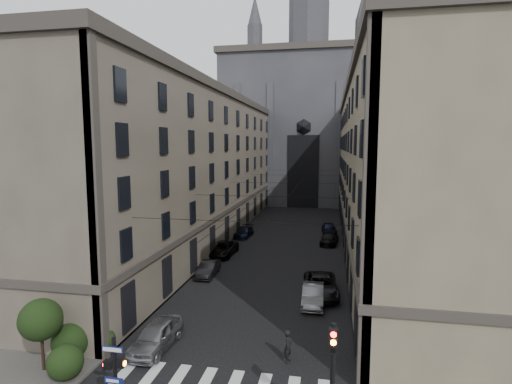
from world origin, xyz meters
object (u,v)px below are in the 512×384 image
Objects in this scene: gothic_tower at (307,119)px; car_right_far at (329,229)px; pedestrian_signal_left at (115,375)px; car_left_near at (156,335)px; pedestrian at (288,346)px; car_left_midfar at (223,249)px; car_left_far at (244,232)px; car_right_near at (313,295)px; car_right_midnear at (321,285)px; traffic_light_right at (333,371)px; car_left_midnear at (208,269)px; car_right_midfar at (329,239)px.

car_right_far is (5.26, -33.91, -17.00)m from gothic_tower.
pedestrian_signal_left is 0.85× the size of car_left_near.
car_left_midfar is at bearing 28.97° from pedestrian.
car_left_near reaches higher than car_left_far.
car_right_near is 2.13m from car_right_midnear.
pedestrian_signal_left is 0.77× the size of traffic_light_right.
car_left_near is (-1.17, 6.50, -1.52)m from pedestrian_signal_left.
pedestrian_signal_left is 6.78m from car_left_near.
car_left_midnear is 0.77× the size of car_left_midfar.
car_right_midnear reaches higher than car_left_far.
pedestrian is at bearing 111.37° from traffic_light_right.
car_left_midfar reaches higher than car_left_midnear.
gothic_tower reaches higher than pedestrian.
gothic_tower is at bearing 88.42° from car_left_near.
car_right_midnear is at bearing 64.10° from pedestrian_signal_left.
gothic_tower is 12.30× the size of car_left_near.
pedestrian_signal_left is at bearing -92.74° from gothic_tower.
car_left_midnear is at bearing 96.61° from car_left_near.
car_left_midnear is (-5.66, -53.58, -17.12)m from gothic_tower.
car_left_near is 12.26m from car_right_near.
car_left_near is at bearing -83.75° from car_left_midfar.
car_left_near and car_right_midnear have the same top height.
pedestrian is (-0.98, -8.44, 0.17)m from car_right_near.
car_left_midfar is 22.38m from pedestrian.
car_left_midfar is 1.16× the size of car_right_midfar.
pedestrian_signal_left is 9.18m from traffic_light_right.
car_left_midfar is 13.68m from car_right_midfar.
car_right_midnear reaches higher than car_left_midfar.
car_left_midfar is 1.19× the size of car_left_far.
pedestrian is at bearing -103.35° from car_right_midnear.
car_right_near is at bearing -28.50° from car_left_midnear.
car_right_far is (-0.34, 39.13, -2.49)m from traffic_light_right.
car_right_far is (0.52, 22.54, -0.01)m from car_right_midnear.
car_left_midnear is 16.11m from car_left_far.
car_right_midfar is (11.52, 7.38, -0.07)m from car_left_midfar.
traffic_light_right is 6.95m from pedestrian.
car_left_midfar is (-0.54, 6.92, 0.07)m from car_left_midnear.
gothic_tower is at bearing 89.69° from car_right_midnear.
gothic_tower reaches higher than car_left_midnear.
car_left_midnear is at bearing -124.04° from car_right_far.
car_right_midnear is (4.74, -56.45, -16.99)m from gothic_tower.
traffic_light_right reaches higher than car_right_far.
car_right_near is at bearing 45.97° from car_left_near.
car_left_midnear is 0.91× the size of car_right_near.
pedestrian_signal_left is at bearing -82.30° from car_left_midfar.
car_left_near is (-4.68, -66.96, -16.99)m from gothic_tower.
gothic_tower is 38.30m from car_right_far.
car_right_far is (1.06, 24.60, 0.05)m from car_right_near.
car_left_far is 30.86m from pedestrian.
car_left_far is (-0.18, 16.11, -0.02)m from car_left_midnear.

